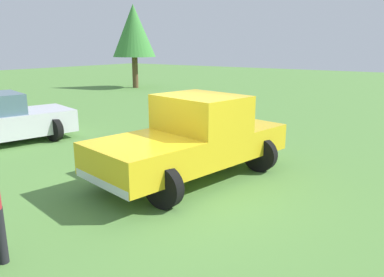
{
  "coord_description": "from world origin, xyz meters",
  "views": [
    {
      "loc": [
        -4.58,
        5.67,
        2.86
      ],
      "look_at": [
        -0.04,
        -0.72,
        0.9
      ],
      "focal_mm": 34.9,
      "sensor_mm": 36.0,
      "label": 1
    }
  ],
  "objects": [
    {
      "name": "ground_plane",
      "position": [
        0.0,
        0.0,
        0.0
      ],
      "size": [
        80.0,
        80.0,
        0.0
      ],
      "primitive_type": "plane",
      "color": "#54843D"
    },
    {
      "name": "tree_back_right",
      "position": [
        13.73,
        -13.33,
        3.8
      ],
      "size": [
        2.89,
        2.89,
        5.55
      ],
      "color": "brown",
      "rests_on": "ground_plane"
    },
    {
      "name": "pickup_truck",
      "position": [
        -0.06,
        -0.84,
        0.94
      ],
      "size": [
        2.82,
        4.83,
        1.82
      ],
      "rotation": [
        0.0,
        0.0,
        1.39
      ],
      "color": "black",
      "rests_on": "ground_plane"
    }
  ]
}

